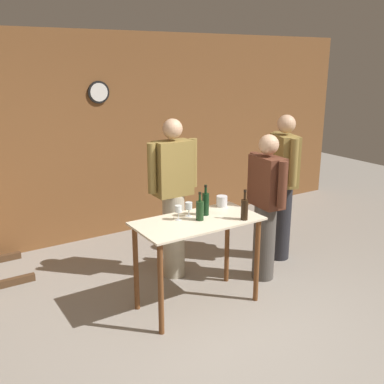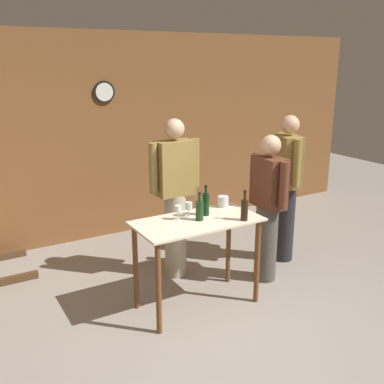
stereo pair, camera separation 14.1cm
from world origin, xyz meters
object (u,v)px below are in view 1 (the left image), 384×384
object	(u,v)px
ice_bucket	(222,201)
person_visitor_with_scarf	(266,205)
wine_glass_near_left	(178,209)
person_host	(173,196)
wine_glass_near_center	(189,206)
wine_bottle_center	(244,209)
person_visitor_bearded	(283,185)
wine_bottle_far_left	(200,210)
wine_bottle_left	(206,203)

from	to	relation	value
ice_bucket	person_visitor_with_scarf	xyz separation A→B (m)	(0.50, -0.12, -0.10)
wine_glass_near_left	person_host	distance (m)	0.65
wine_glass_near_center	person_visitor_with_scarf	bearing A→B (deg)	-2.46
wine_glass_near_center	person_visitor_with_scarf	xyz separation A→B (m)	(0.95, -0.04, -0.14)
wine_bottle_center	person_visitor_bearded	bearing A→B (deg)	29.92
person_visitor_bearded	person_host	bearing A→B (deg)	167.89
wine_glass_near_left	ice_bucket	distance (m)	0.60
wine_glass_near_left	person_visitor_with_scarf	bearing A→B (deg)	-0.18
wine_bottle_center	ice_bucket	size ratio (longest dim) A/B	2.60
wine_glass_near_left	person_host	size ratio (longest dim) A/B	0.08
ice_bucket	person_visitor_with_scarf	distance (m)	0.52
person_visitor_bearded	wine_glass_near_left	bearing A→B (deg)	-169.56
wine_bottle_far_left	wine_bottle_center	xyz separation A→B (m)	(0.36, -0.21, 0.01)
wine_bottle_far_left	wine_bottle_center	world-z (taller)	wine_bottle_center
person_host	person_visitor_with_scarf	size ratio (longest dim) A/B	1.10
ice_bucket	person_host	xyz separation A→B (m)	(-0.31, 0.47, -0.01)
person_host	person_visitor_with_scarf	bearing A→B (deg)	-35.97
person_host	person_visitor_with_scarf	xyz separation A→B (m)	(0.80, -0.58, -0.09)
person_visitor_with_scarf	wine_glass_near_left	bearing A→B (deg)	179.82
wine_bottle_left	person_host	world-z (taller)	person_host
person_visitor_with_scarf	person_visitor_bearded	xyz separation A→B (m)	(0.52, 0.30, 0.08)
ice_bucket	wine_glass_near_left	bearing A→B (deg)	-168.95
wine_glass_near_left	person_host	world-z (taller)	person_host
wine_bottle_far_left	person_host	bearing A→B (deg)	80.77
person_visitor_with_scarf	wine_bottle_center	bearing A→B (deg)	-149.99
ice_bucket	person_visitor_bearded	xyz separation A→B (m)	(1.02, 0.18, -0.02)
wine_bottle_far_left	person_host	xyz separation A→B (m)	(0.11, 0.69, -0.06)
wine_bottle_center	person_visitor_with_scarf	distance (m)	0.66
person_host	person_visitor_bearded	distance (m)	1.35
wine_bottle_far_left	wine_glass_near_center	bearing A→B (deg)	101.87
ice_bucket	wine_glass_near_center	bearing A→B (deg)	-170.27
person_visitor_bearded	wine_glass_near_center	bearing A→B (deg)	-170.02
wine_glass_near_center	wine_bottle_left	bearing A→B (deg)	-19.25
wine_bottle_center	person_visitor_bearded	xyz separation A→B (m)	(1.08, 0.62, -0.07)
wine_bottle_far_left	person_visitor_bearded	size ratio (longest dim) A/B	0.16
person_host	ice_bucket	bearing A→B (deg)	-56.66
person_host	wine_bottle_center	bearing A→B (deg)	-74.65
wine_bottle_left	person_visitor_with_scarf	size ratio (longest dim) A/B	0.19
wine_glass_near_center	person_host	bearing A→B (deg)	75.22
person_visitor_with_scarf	wine_bottle_far_left	bearing A→B (deg)	-173.34
wine_bottle_far_left	ice_bucket	world-z (taller)	wine_bottle_far_left
wine_bottle_center	person_host	world-z (taller)	person_host
wine_glass_near_left	ice_bucket	xyz separation A→B (m)	(0.59, 0.11, -0.05)
wine_glass_near_left	wine_bottle_center	bearing A→B (deg)	-31.57
wine_bottle_left	wine_glass_near_left	distance (m)	0.29
wine_bottle_far_left	wine_glass_near_left	distance (m)	0.20
wine_bottle_far_left	person_host	world-z (taller)	person_host
wine_bottle_center	wine_glass_near_left	xyz separation A→B (m)	(-0.53, 0.32, -0.01)
person_host	person_visitor_bearded	xyz separation A→B (m)	(1.32, -0.28, -0.01)
ice_bucket	wine_bottle_far_left	bearing A→B (deg)	-151.76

